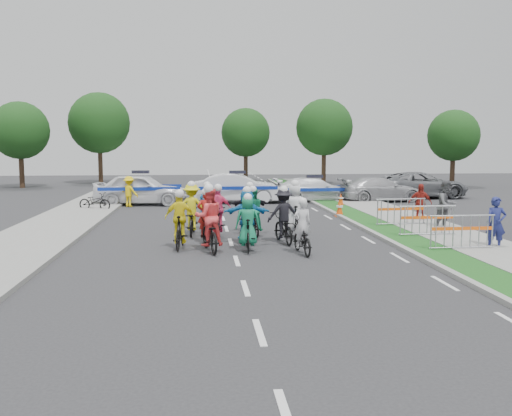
{
  "coord_description": "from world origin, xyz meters",
  "views": [
    {
      "loc": [
        -0.98,
        -15.34,
        3.18
      ],
      "look_at": [
        0.85,
        3.19,
        1.1
      ],
      "focal_mm": 40.0,
      "sensor_mm": 36.0,
      "label": 1
    }
  ],
  "objects": [
    {
      "name": "barrier_0",
      "position": [
        6.7,
        0.6,
        0.56
      ],
      "size": [
        2.01,
        0.53,
        1.12
      ],
      "primitive_type": null,
      "rotation": [
        0.0,
        0.0,
        0.01
      ],
      "color": "#A5A8AD",
      "rests_on": "ground"
    },
    {
      "name": "sidewalk_right",
      "position": [
        7.6,
        5.0,
        0.07
      ],
      "size": [
        2.4,
        60.0,
        0.13
      ],
      "primitive_type": "cube",
      "color": "gray",
      "rests_on": "ground"
    },
    {
      "name": "rider_5",
      "position": [
        0.5,
        2.65,
        0.79
      ],
      "size": [
        1.49,
        1.78,
        1.87
      ],
      "rotation": [
        0.0,
        0.0,
        3.14
      ],
      "color": "black",
      "rests_on": "ground"
    },
    {
      "name": "tree_4",
      "position": [
        3.0,
        34.0,
        4.19
      ],
      "size": [
        4.2,
        4.2,
        6.3
      ],
      "color": "#382619",
      "rests_on": "ground"
    },
    {
      "name": "barrier_1",
      "position": [
        6.7,
        3.17,
        0.56
      ],
      "size": [
        2.01,
        0.55,
        1.12
      ],
      "primitive_type": null,
      "rotation": [
        0.0,
        0.0,
        0.03
      ],
      "color": "#A5A8AD",
      "rests_on": "ground"
    },
    {
      "name": "rider_0",
      "position": [
        1.96,
        0.83,
        0.55
      ],
      "size": [
        0.73,
        1.68,
        1.66
      ],
      "rotation": [
        0.0,
        0.0,
        3.24
      ],
      "color": "black",
      "rests_on": "ground"
    },
    {
      "name": "barrier_2",
      "position": [
        6.7,
        5.74,
        0.56
      ],
      "size": [
        2.04,
        0.67,
        1.12
      ],
      "primitive_type": null,
      "rotation": [
        0.0,
        0.0,
        0.09
      ],
      "color": "#A5A8AD",
      "rests_on": "ground"
    },
    {
      "name": "spectator_0",
      "position": [
        7.91,
        0.9,
        0.81
      ],
      "size": [
        0.66,
        0.5,
        1.61
      ],
      "primitive_type": "imported",
      "rotation": [
        0.0,
        0.0,
        -0.21
      ],
      "color": "navy",
      "rests_on": "ground"
    },
    {
      "name": "sidewalk_left",
      "position": [
        -6.5,
        5.0,
        0.07
      ],
      "size": [
        3.0,
        60.0,
        0.13
      ],
      "primitive_type": "cube",
      "color": "gray",
      "rests_on": "ground"
    },
    {
      "name": "rider_8",
      "position": [
        0.84,
        4.28,
        0.66
      ],
      "size": [
        0.81,
        1.79,
        1.76
      ],
      "rotation": [
        0.0,
        0.0,
        3.27
      ],
      "color": "black",
      "rests_on": "ground"
    },
    {
      "name": "rider_11",
      "position": [
        0.81,
        5.12,
        0.78
      ],
      "size": [
        1.51,
        1.8,
        1.84
      ],
      "rotation": [
        0.0,
        0.0,
        3.27
      ],
      "color": "black",
      "rests_on": "ground"
    },
    {
      "name": "rider_12",
      "position": [
        -0.71,
        5.74,
        0.6
      ],
      "size": [
        0.93,
        1.87,
        1.83
      ],
      "rotation": [
        0.0,
        0.0,
        2.96
      ],
      "color": "black",
      "rests_on": "ground"
    },
    {
      "name": "tree_1",
      "position": [
        9.0,
        30.0,
        4.54
      ],
      "size": [
        4.55,
        4.55,
        6.82
      ],
      "color": "#382619",
      "rests_on": "ground"
    },
    {
      "name": "civilian_suv",
      "position": [
        12.11,
        17.45,
        0.78
      ],
      "size": [
        5.66,
        2.75,
        1.55
      ],
      "primitive_type": "imported",
      "rotation": [
        0.0,
        0.0,
        1.6
      ],
      "color": "slate",
      "rests_on": "ground"
    },
    {
      "name": "parked_bike",
      "position": [
        -6.04,
        12.61,
        0.44
      ],
      "size": [
        1.78,
        1.17,
        0.88
      ],
      "primitive_type": "imported",
      "rotation": [
        0.0,
        0.0,
        1.19
      ],
      "color": "black",
      "rests_on": "ground"
    },
    {
      "name": "rider_2",
      "position": [
        -0.72,
        1.49,
        0.75
      ],
      "size": [
        1.04,
        2.09,
        2.04
      ],
      "rotation": [
        0.0,
        0.0,
        3.32
      ],
      "color": "black",
      "rests_on": "ground"
    },
    {
      "name": "rider_6",
      "position": [
        -0.8,
        3.04,
        0.59
      ],
      "size": [
        0.68,
        1.78,
        1.79
      ],
      "rotation": [
        0.0,
        0.0,
        3.18
      ],
      "color": "black",
      "rests_on": "ground"
    },
    {
      "name": "rider_7",
      "position": [
        2.22,
        3.73,
        0.77
      ],
      "size": [
        0.84,
        1.9,
        1.99
      ],
      "rotation": [
        0.0,
        0.0,
        3.14
      ],
      "color": "black",
      "rests_on": "ground"
    },
    {
      "name": "rider_9",
      "position": [
        -0.37,
        4.12,
        0.71
      ],
      "size": [
        0.93,
        1.76,
        1.85
      ],
      "rotation": [
        0.0,
        0.0,
        3.14
      ],
      "color": "black",
      "rests_on": "ground"
    },
    {
      "name": "tree_0",
      "position": [
        -14.0,
        28.0,
        4.19
      ],
      "size": [
        4.2,
        4.2,
        6.3
      ],
      "color": "#382619",
      "rests_on": "ground"
    },
    {
      "name": "tree_2",
      "position": [
        18.0,
        26.0,
        3.83
      ],
      "size": [
        3.85,
        3.85,
        5.77
      ],
      "color": "#382619",
      "rests_on": "ground"
    },
    {
      "name": "police_car_2",
      "position": [
        5.41,
        16.03,
        0.66
      ],
      "size": [
        4.68,
        2.11,
        1.33
      ],
      "primitive_type": "imported",
      "rotation": [
        0.0,
        0.0,
        1.62
      ],
      "color": "white",
      "rests_on": "ground"
    },
    {
      "name": "tree_3",
      "position": [
        -9.0,
        32.0,
        4.89
      ],
      "size": [
        4.9,
        4.9,
        7.35
      ],
      "color": "#382619",
      "rests_on": "ground"
    },
    {
      "name": "marshal_hiviz",
      "position": [
        -4.59,
        14.21,
        0.78
      ],
      "size": [
        1.16,
        1.01,
        1.56
      ],
      "primitive_type": "imported",
      "rotation": [
        0.0,
        0.0,
        2.61
      ],
      "color": "yellow",
      "rests_on": "ground"
    },
    {
      "name": "ground",
      "position": [
        0.0,
        0.0,
        0.0
      ],
      "size": [
        90.0,
        90.0,
        0.0
      ],
      "primitive_type": "plane",
      "color": "#28282B",
      "rests_on": "ground"
    },
    {
      "name": "cone_0",
      "position": [
        5.16,
        9.2,
        0.34
      ],
      "size": [
        0.4,
        0.4,
        0.7
      ],
      "color": "#F24C0C",
      "rests_on": "ground"
    },
    {
      "name": "curb_right",
      "position": [
        5.1,
        5.0,
        0.06
      ],
      "size": [
        0.2,
        60.0,
        0.12
      ],
      "primitive_type": "cube",
      "color": "gray",
      "rests_on": "ground"
    },
    {
      "name": "spectator_1",
      "position": [
        8.18,
        4.98,
        0.94
      ],
      "size": [
        1.12,
        1.02,
        1.87
      ],
      "primitive_type": "imported",
      "rotation": [
        0.0,
        0.0,
        0.42
      ],
      "color": "#515155",
      "rests_on": "ground"
    },
    {
      "name": "civilian_sedan",
      "position": [
        9.07,
        15.55,
        0.68
      ],
      "size": [
        4.82,
        2.33,
        1.35
      ],
      "primitive_type": "imported",
      "rotation": [
        0.0,
        0.0,
        1.67
      ],
      "color": "#ABABB0",
      "rests_on": "ground"
    },
    {
      "name": "spectator_2",
      "position": [
        7.98,
        7.05,
        0.79
      ],
      "size": [
        1.0,
        0.67,
        1.59
      ],
      "primitive_type": "imported",
      "rotation": [
        0.0,
        0.0,
        -0.33
      ],
      "color": "maroon",
      "rests_on": "ground"
    },
    {
      "name": "rider_10",
      "position": [
        -1.28,
        4.7,
        0.74
      ],
      "size": [
        1.09,
        1.91,
        1.92
      ],
      "rotation": [
        0.0,
        0.0,
        3.09
      ],
      "color": "black",
      "rests_on": "ground"
    },
    {
      "name": "police_car_1",
      "position": [
        1.06,
        15.65,
        0.8
      ],
      "size": [
        4.94,
        1.97,
        1.6
      ],
      "primitive_type": "imported",
      "rotation": [
        0.0,
        0.0,
        1.51
      ],
      "color": "white",
      "rests_on": "ground"
    },
    {
      "name": "cone_1",
      "position": [
        6.19,
        13.11,
        0.34
      ],
      "size": [
        0.4,
        0.4,
        0.7
      ],
      "color": "#F24C0C",
      "rests_on": "ground"
    },
    {
      "name": "police_car_0",
      "position": [
        -4.08,
        15.13,
        0.83
      ],
      "size": [
        5.07,
        2.51,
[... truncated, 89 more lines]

